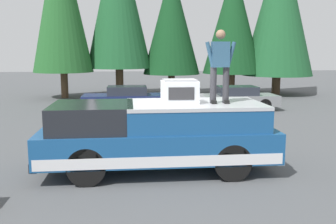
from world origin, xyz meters
TOP-DOWN VIEW (x-y plane):
  - ground_plane at (0.00, 0.00)m, footprint 90.00×90.00m
  - pickup_truck at (-0.16, 0.16)m, footprint 2.01×5.54m
  - compressor_unit at (-0.24, -0.35)m, footprint 0.65×0.84m
  - person_on_truck_bed at (-0.33, -1.27)m, footprint 0.29×0.72m
  - parked_car_grey at (8.99, -4.32)m, footprint 1.64×4.10m
  - parked_car_navy at (9.60, 1.00)m, footprint 1.64×4.10m
  - conifer_far_left at (15.26, -8.89)m, footprint 4.53×4.53m
  - conifer_left at (15.47, -5.91)m, footprint 3.80×3.80m
  - conifer_center_left at (16.07, -2.00)m, footprint 3.72×3.72m

SIDE VIEW (x-z plane):
  - ground_plane at x=0.00m, z-range 0.00..0.00m
  - parked_car_grey at x=8.99m, z-range 0.00..1.16m
  - parked_car_navy at x=9.60m, z-range 0.00..1.16m
  - pickup_truck at x=-0.16m, z-range 0.05..1.70m
  - compressor_unit at x=-0.24m, z-range 1.65..2.21m
  - person_on_truck_bed at x=-0.33m, z-range 1.71..3.40m
  - conifer_center_left at x=16.07m, z-range 0.66..8.89m
  - conifer_left at x=15.47m, z-range 0.69..8.99m
  - conifer_far_left at x=15.26m, z-range 0.62..10.89m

